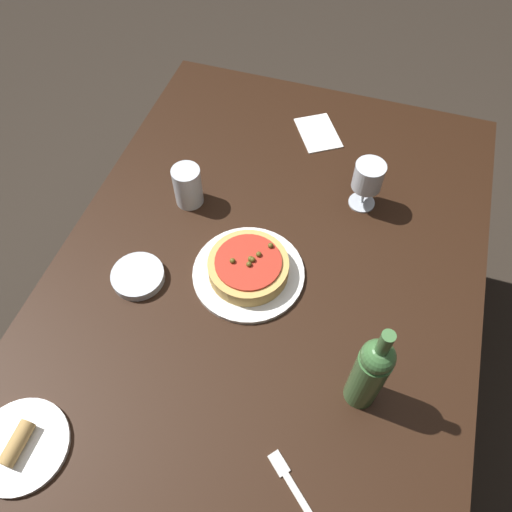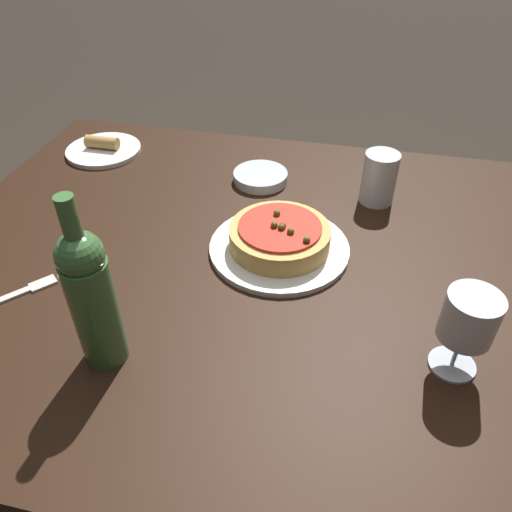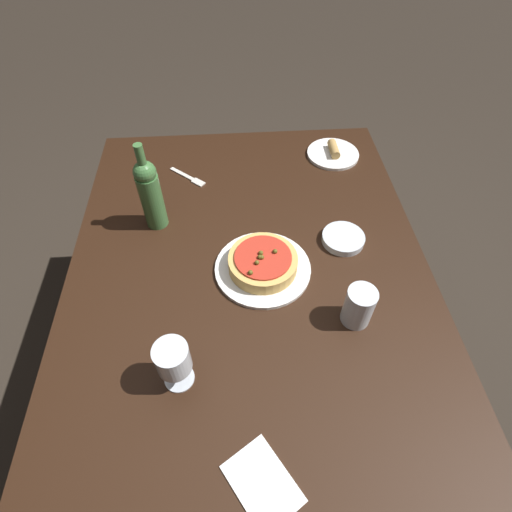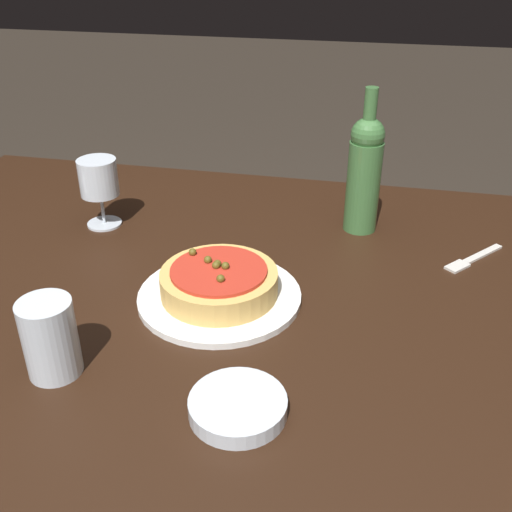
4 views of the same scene
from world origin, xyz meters
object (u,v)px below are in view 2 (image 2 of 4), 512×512
Objects in this scene: wine_bottle at (91,296)px; pizza at (280,236)px; side_bowl at (260,177)px; side_plate at (103,149)px; fork at (19,293)px; dinner_plate at (279,248)px; dining_table at (289,293)px; wine_glass at (469,320)px; water_cup at (379,178)px.

pizza is at bearing -123.93° from wine_bottle.
side_plate is (0.45, -0.06, -0.00)m from side_bowl.
fork is (0.35, 0.50, -0.01)m from side_bowl.
wine_bottle is at bearing 56.09° from dinner_plate.
dinner_plate is 0.50m from fork.
dining_table is at bearing 127.67° from pizza.
wine_glass is 0.77m from fork.
wine_bottle is at bearing 54.21° from water_cup.
wine_glass reaches higher than side_bowl.
pizza is at bearing -35.62° from wine_glass.
side_bowl is at bearing 172.84° from side_plate.
pizza is 1.51× the size of fork.
dining_table is 5.01× the size of wine_bottle.
wine_bottle is at bearing -72.14° from fork.
water_cup reaches higher than side_bowl.
fork is (0.48, 0.19, 0.08)m from dining_table.
wine_glass is at bearing 106.37° from water_cup.
wine_glass reaches higher than pizza.
wine_glass is 1.24× the size of water_cup.
side_plate is at bearing 51.12° from fork.
dinner_plate is 0.95× the size of wine_bottle.
wine_bottle reaches higher than fork.
wine_bottle reaches higher than dinner_plate.
water_cup is (-0.41, -0.56, -0.07)m from wine_bottle.
wine_glass is (-0.32, 0.23, 0.07)m from pizza.
dining_table is at bearing 60.63° from water_cup.
side_bowl is 0.99× the size of fork.
water_cup is 0.29m from side_bowl.
side_plate is (0.54, -0.32, 0.00)m from dinner_plate.
water_cup is (-0.15, -0.27, 0.14)m from dining_table.
wine_glass reaches higher than dinner_plate.
wine_glass is at bearing 146.75° from dining_table.
fork is (0.44, 0.23, -0.00)m from dinner_plate.
water_cup is (0.14, -0.46, -0.04)m from wine_glass.
pizza is (0.03, -0.04, 0.11)m from dining_table.
wine_bottle is (0.25, 0.29, 0.21)m from dining_table.
water_cup is 0.74m from side_plate.
wine_bottle is 0.73m from side_plate.
fork is at bearing 22.27° from dining_table.
pizza is 0.40m from wine_glass.
fork is (0.63, 0.47, -0.06)m from water_cup.
pizza is at bearing 149.68° from side_plate.
side_plate is (0.87, -0.55, -0.09)m from wine_glass.
pizza is 0.30m from water_cup.
dinner_plate is 0.42m from wine_bottle.
wine_glass is 0.65m from side_bowl.
dining_table is at bearing 112.86° from side_bowl.
fork is at bearing -22.99° from wine_bottle.
side_plate reaches higher than dinner_plate.
dinner_plate is 0.30m from water_cup.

